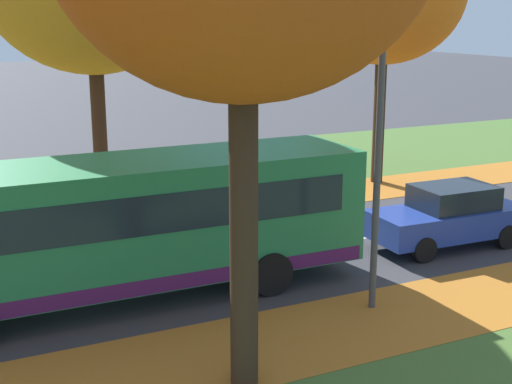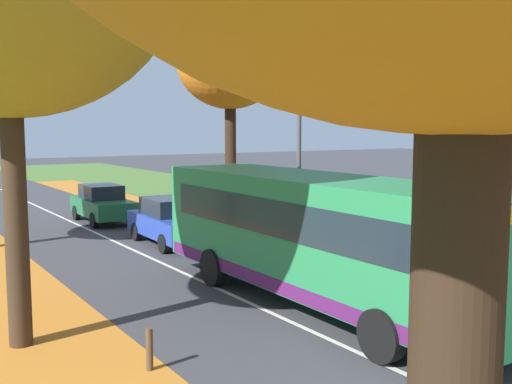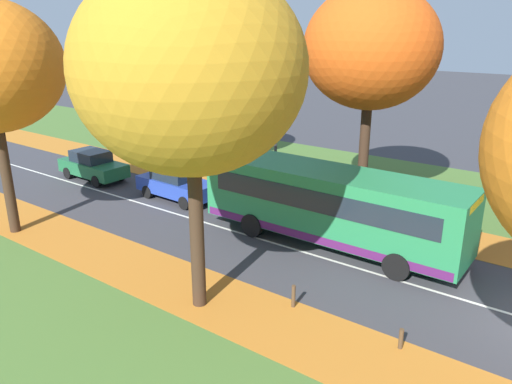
% 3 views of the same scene
% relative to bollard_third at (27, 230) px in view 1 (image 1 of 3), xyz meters
% --- Properties ---
extents(grass_verge_left, '(12.00, 90.00, 0.01)m').
position_rel_bollard_third_xyz_m(grass_verge_left, '(-5.69, 13.35, -0.37)').
color(grass_verge_left, '#476B2D').
rests_on(grass_verge_left, ground).
extents(leaf_litter_left, '(2.80, 60.00, 0.00)m').
position_rel_bollard_third_xyz_m(leaf_litter_left, '(-1.09, 7.35, -0.36)').
color(leaf_litter_left, '#B26B23').
rests_on(leaf_litter_left, grass_verge_left).
extents(leaf_litter_right, '(2.80, 60.00, 0.00)m').
position_rel_bollard_third_xyz_m(leaf_litter_right, '(8.11, 7.35, -0.36)').
color(leaf_litter_right, '#B26B23').
rests_on(leaf_litter_right, grass_verge_right).
extents(road_centre_line, '(0.12, 80.00, 0.01)m').
position_rel_bollard_third_xyz_m(road_centre_line, '(3.51, 13.35, -0.37)').
color(road_centre_line, silver).
rests_on(road_centre_line, ground).
extents(bollard_third, '(0.12, 0.12, 0.74)m').
position_rel_bollard_third_xyz_m(bollard_third, '(0.00, 0.00, 0.00)').
color(bollard_third, '#4C3823').
rests_on(bollard_third, ground).
extents(streetlamp_right, '(1.89, 0.28, 6.00)m').
position_rel_bollard_third_xyz_m(streetlamp_right, '(7.18, 5.78, 3.37)').
color(streetlamp_right, '#47474C').
rests_on(streetlamp_right, ground).
extents(bus, '(2.71, 10.41, 2.98)m').
position_rel_bollard_third_xyz_m(bus, '(4.75, 1.33, 1.33)').
color(bus, '#237A47').
rests_on(bus, ground).
extents(car_blue_lead, '(1.89, 4.26, 1.62)m').
position_rel_bollard_third_xyz_m(car_blue_lead, '(5.00, 9.91, 0.44)').
color(car_blue_lead, '#233D9E').
rests_on(car_blue_lead, ground).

